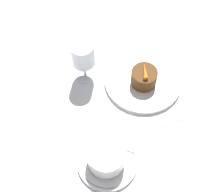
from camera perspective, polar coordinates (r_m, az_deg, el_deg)
ground_plane at (r=0.90m, az=3.02°, el=1.76°), size 3.00×3.00×0.00m
dinner_plate at (r=0.91m, az=5.68°, el=2.98°), size 0.22×0.22×0.01m
saucer at (r=0.79m, az=-0.85°, el=-11.87°), size 0.15×0.15×0.01m
coffee_cup at (r=0.76m, az=-1.06°, el=-11.01°), size 0.12×0.09×0.06m
spoon at (r=0.80m, az=-0.98°, el=-8.48°), size 0.07×0.11×0.00m
wine_glass at (r=0.85m, az=-5.30°, el=7.22°), size 0.06×0.06×0.13m
fork at (r=0.83m, az=6.49°, el=-6.17°), size 0.05×0.19×0.01m
dessert_cake at (r=0.87m, az=5.90°, el=3.27°), size 0.07×0.07×0.05m
carrot_garnish at (r=0.85m, az=6.08°, el=4.44°), size 0.05×0.02×0.01m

